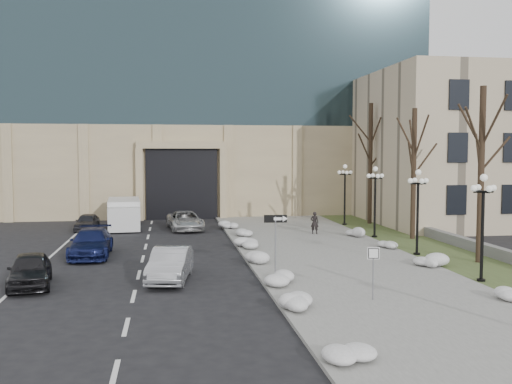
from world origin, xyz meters
TOP-DOWN VIEW (x-y plane):
  - ground at (0.00, 0.00)m, footprint 160.00×160.00m
  - sidewalk at (3.50, 14.00)m, footprint 9.00×40.00m
  - curb at (-1.00, 14.00)m, footprint 0.30×40.00m
  - grass_strip at (10.00, 14.00)m, footprint 4.00×40.00m
  - stone_wall at (12.00, 16.00)m, footprint 0.50×30.00m
  - office_tower at (-2.01, 43.58)m, footprint 40.00×24.70m
  - classical_building at (22.00, 27.98)m, footprint 22.00×18.12m
  - car_a at (-10.93, 8.35)m, footprint 2.33×4.40m
  - car_b at (-5.05, 8.55)m, footprint 2.23×4.66m
  - car_c at (-9.30, 15.14)m, footprint 2.17×5.18m
  - car_d at (-3.92, 25.12)m, footprint 2.86×5.20m
  - car_e at (-11.00, 25.94)m, footprint 1.61×3.69m
  - pedestrian at (4.73, 20.93)m, footprint 0.65×0.53m
  - box_truck at (-8.45, 27.08)m, footprint 2.79×6.80m
  - one_way_sign at (-0.19, 8.26)m, footprint 1.08×0.30m
  - keep_sign at (2.51, 3.64)m, footprint 0.45×0.13m
  - snow_clump_a at (-0.31, -2.43)m, footprint 1.10×1.60m
  - snow_clump_b at (-0.45, 2.88)m, footprint 1.10×1.60m
  - snow_clump_c at (-0.59, 6.78)m, footprint 1.10×1.60m
  - snow_clump_d at (-0.38, 11.10)m, footprint 1.10×1.60m
  - snow_clump_e at (-0.61, 16.08)m, footprint 1.10×1.60m
  - snow_clump_f at (-0.32, 20.51)m, footprint 1.10×1.60m
  - snow_clump_g at (-0.79, 24.92)m, footprint 1.10×1.60m
  - snow_clump_h at (7.46, 2.83)m, footprint 1.10×1.60m
  - snow_clump_i at (7.67, 9.33)m, footprint 1.10×1.60m
  - snow_clump_j at (7.67, 14.78)m, footprint 1.10×1.60m
  - snow_clump_k at (7.15, 19.46)m, footprint 1.10×1.60m
  - lamppost_a at (8.30, 6.00)m, footprint 1.18×1.18m
  - lamppost_b at (8.30, 12.50)m, footprint 1.18×1.18m
  - lamppost_c at (8.30, 19.00)m, footprint 1.18×1.18m
  - lamppost_d at (8.30, 25.50)m, footprint 1.18×1.18m
  - tree_near at (10.50, 10.00)m, footprint 3.20×3.20m
  - tree_mid at (10.50, 18.00)m, footprint 3.20×3.20m
  - tree_far at (10.50, 26.00)m, footprint 3.20×3.20m

SIDE VIEW (x-z plane):
  - ground at x=0.00m, z-range 0.00..0.00m
  - grass_strip at x=10.00m, z-range 0.00..0.10m
  - sidewalk at x=3.50m, z-range 0.00..0.12m
  - curb at x=-1.00m, z-range 0.00..0.14m
  - snow_clump_a at x=-0.31m, z-range 0.12..0.48m
  - snow_clump_b at x=-0.45m, z-range 0.12..0.48m
  - snow_clump_c at x=-0.59m, z-range 0.12..0.48m
  - snow_clump_d at x=-0.38m, z-range 0.12..0.48m
  - snow_clump_e at x=-0.61m, z-range 0.12..0.48m
  - snow_clump_f at x=-0.32m, z-range 0.12..0.48m
  - snow_clump_g at x=-0.79m, z-range 0.12..0.48m
  - snow_clump_h at x=7.46m, z-range 0.12..0.48m
  - snow_clump_i at x=7.67m, z-range 0.12..0.48m
  - snow_clump_j at x=7.67m, z-range 0.12..0.48m
  - snow_clump_k at x=7.15m, z-range 0.12..0.48m
  - stone_wall at x=12.00m, z-range 0.00..0.70m
  - car_e at x=-11.00m, z-range 0.00..1.24m
  - car_d at x=-3.92m, z-range 0.00..1.38m
  - car_a at x=-10.93m, z-range 0.00..1.43m
  - car_b at x=-5.05m, z-range 0.00..1.47m
  - car_c at x=-9.30m, z-range 0.00..1.49m
  - pedestrian at x=4.73m, z-range 0.12..1.65m
  - box_truck at x=-8.45m, z-range -0.03..2.08m
  - keep_sign at x=2.51m, z-range 0.50..2.62m
  - one_way_sign at x=-0.19m, z-range 0.94..3.83m
  - lamppost_a at x=8.30m, z-range 0.69..5.45m
  - lamppost_b at x=8.30m, z-range 0.69..5.45m
  - lamppost_c at x=8.30m, z-range 0.69..5.45m
  - lamppost_d at x=8.30m, z-range 0.69..5.45m
  - tree_mid at x=10.50m, z-range 1.25..9.75m
  - tree_near at x=10.50m, z-range 1.33..10.33m
  - classical_building at x=22.00m, z-range 0.00..12.00m
  - tree_far at x=10.50m, z-range 1.40..10.90m
  - office_tower at x=-2.01m, z-range 0.49..36.49m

